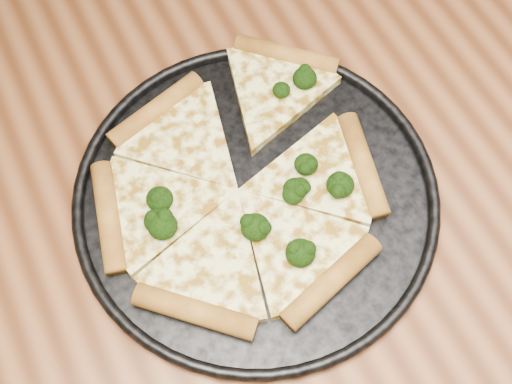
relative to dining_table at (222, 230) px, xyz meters
name	(u,v)px	position (x,y,z in m)	size (l,w,h in m)	color
ground	(237,356)	(0.00, 0.00, -0.66)	(4.00, 4.00, 0.00)	brown
dining_table	(222,230)	(0.00, 0.00, 0.00)	(1.20, 0.90, 0.75)	brown
pizza_pan	(256,196)	(0.03, -0.02, 0.10)	(0.38, 0.38, 0.02)	black
pizza	(241,184)	(0.02, -0.01, 0.11)	(0.33, 0.33, 0.02)	#F4F195
broccoli_florets	(258,191)	(0.03, -0.03, 0.12)	(0.24, 0.20, 0.02)	black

